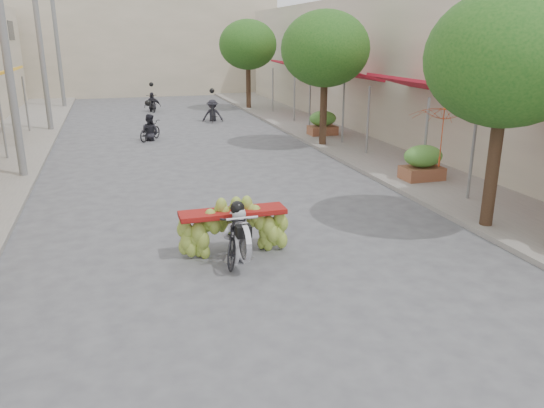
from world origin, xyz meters
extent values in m
plane|color=#58585D|center=(0.00, 0.00, 0.00)|extent=(120.00, 120.00, 0.00)
cube|color=gray|center=(7.00, 15.00, 0.06)|extent=(4.00, 60.00, 0.12)
cylinder|color=slate|center=(-6.30, 14.80, 1.27)|extent=(0.08, 0.08, 2.55)
cylinder|color=slate|center=(-6.30, 17.20, 1.27)|extent=(0.08, 0.08, 2.55)
cylinder|color=slate|center=(-6.30, 20.80, 1.27)|extent=(0.08, 0.08, 2.55)
cube|color=#1E2328|center=(-8.02, 31.00, 4.60)|extent=(0.08, 2.00, 1.10)
cube|color=#BEB49D|center=(12.00, 14.00, 3.00)|extent=(8.00, 40.00, 6.00)
cylinder|color=slate|center=(6.30, 5.90, 1.27)|extent=(0.08, 0.08, 2.55)
cube|color=#AD1728|center=(7.12, 10.00, 2.75)|extent=(1.77, 4.20, 0.53)
cylinder|color=slate|center=(6.30, 8.10, 1.27)|extent=(0.08, 0.08, 2.55)
cylinder|color=slate|center=(6.30, 11.90, 1.27)|extent=(0.08, 0.08, 2.55)
cube|color=#AD1728|center=(7.12, 16.00, 2.75)|extent=(1.77, 4.20, 0.53)
cylinder|color=slate|center=(6.30, 14.10, 1.27)|extent=(0.08, 0.08, 2.55)
cylinder|color=slate|center=(6.30, 17.90, 1.27)|extent=(0.08, 0.08, 2.55)
cube|color=#AD1728|center=(7.12, 22.00, 2.75)|extent=(1.77, 4.20, 0.53)
cylinder|color=slate|center=(6.30, 20.10, 1.27)|extent=(0.08, 0.08, 2.55)
cylinder|color=slate|center=(6.30, 23.90, 1.27)|extent=(0.08, 0.08, 2.55)
cube|color=#C0B298|center=(0.00, 38.00, 3.50)|extent=(20.00, 6.00, 7.00)
cylinder|color=slate|center=(-5.40, 12.00, 4.00)|extent=(0.24, 0.24, 8.00)
cylinder|color=slate|center=(-5.40, 21.00, 4.00)|extent=(0.24, 0.24, 8.00)
cylinder|color=slate|center=(-5.40, 30.00, 4.00)|extent=(0.24, 0.24, 8.00)
cylinder|color=#3A2719|center=(5.40, 4.00, 1.60)|extent=(0.28, 0.28, 3.20)
ellipsoid|color=#2A5C1B|center=(5.40, 4.00, 3.80)|extent=(3.40, 3.40, 2.90)
cylinder|color=#3A2719|center=(5.40, 14.00, 1.60)|extent=(0.28, 0.28, 3.20)
ellipsoid|color=#2A5C1B|center=(5.40, 14.00, 3.80)|extent=(3.40, 3.40, 2.90)
cylinder|color=#3A2719|center=(5.40, 26.00, 1.60)|extent=(0.28, 0.28, 3.20)
ellipsoid|color=#2A5C1B|center=(5.40, 26.00, 3.80)|extent=(3.40, 3.40, 2.90)
cube|color=brown|center=(6.20, 8.00, 0.37)|extent=(1.20, 0.80, 0.50)
ellipsoid|color=#509337|center=(6.20, 8.00, 0.95)|extent=(1.20, 0.88, 0.66)
cube|color=brown|center=(6.20, 16.00, 0.37)|extent=(1.20, 0.80, 0.50)
ellipsoid|color=#509337|center=(6.20, 16.00, 0.95)|extent=(1.20, 0.88, 0.66)
imported|color=black|center=(-0.46, 3.93, 0.52)|extent=(1.19, 1.82, 1.04)
cylinder|color=silver|center=(-0.46, 3.28, 0.62)|extent=(0.10, 0.66, 0.66)
cube|color=black|center=(-0.46, 3.38, 0.80)|extent=(0.28, 0.22, 0.22)
cylinder|color=silver|center=(-0.46, 3.48, 1.02)|extent=(0.60, 0.05, 0.05)
cube|color=maroon|center=(-0.46, 4.28, 0.88)|extent=(2.13, 0.55, 0.10)
imported|color=silver|center=(-0.46, 3.88, 1.13)|extent=(0.60, 0.44, 1.67)
sphere|color=black|center=(-0.46, 3.85, 1.94)|extent=(0.28, 0.28, 0.28)
imported|color=#B43E18|center=(6.08, 6.97, 2.46)|extent=(2.38, 2.38, 1.72)
imported|color=silver|center=(6.25, 16.51, 0.97)|extent=(0.97, 0.88, 1.69)
imported|color=black|center=(-1.13, 17.44, 0.42)|extent=(1.29, 1.54, 0.83)
imported|color=#232229|center=(-1.13, 17.44, 1.12)|extent=(0.93, 0.84, 1.65)
sphere|color=black|center=(-1.13, 17.44, 1.58)|extent=(0.26, 0.26, 0.26)
imported|color=black|center=(2.43, 21.94, 0.55)|extent=(0.88, 1.95, 1.11)
imported|color=#232229|center=(2.43, 21.94, 1.12)|extent=(1.14, 0.74, 1.65)
sphere|color=black|center=(2.43, 21.94, 1.58)|extent=(0.26, 0.26, 0.26)
imported|color=black|center=(-0.26, 26.78, 0.46)|extent=(0.63, 1.65, 0.92)
imported|color=#232229|center=(-0.26, 26.78, 1.12)|extent=(0.97, 0.56, 1.65)
sphere|color=black|center=(-0.26, 26.78, 1.58)|extent=(0.26, 0.26, 0.26)
camera|label=1|loc=(-2.59, -5.56, 4.22)|focal=35.00mm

